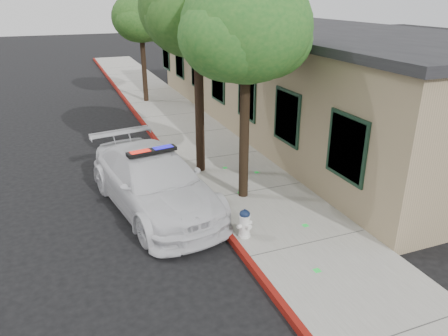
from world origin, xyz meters
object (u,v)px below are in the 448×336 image
police_car (154,181)px  street_tree_mid (197,13)px  fire_hydrant (245,223)px  street_tree_near (247,32)px  clapboard_building (302,76)px  street_tree_far (142,20)px

police_car → street_tree_mid: bearing=33.7°
fire_hydrant → street_tree_near: (0.88, 2.03, 4.09)m
street_tree_mid → clapboard_building: bearing=32.9°
clapboard_building → street_tree_far: bearing=131.7°
clapboard_building → street_tree_mid: size_ratio=3.28×
police_car → fire_hydrant: bearing=-67.7°
street_tree_mid → street_tree_near: bearing=-76.9°
street_tree_mid → street_tree_far: size_ratio=1.17×
street_tree_near → street_tree_far: bearing=90.6°
street_tree_mid → street_tree_far: street_tree_mid is taller
clapboard_building → police_car: bearing=-144.2°
clapboard_building → fire_hydrant: size_ratio=29.47×
street_tree_near → street_tree_far: 12.45m
fire_hydrant → street_tree_near: street_tree_near is taller
clapboard_building → street_tree_near: (-5.46, -6.17, 2.47)m
street_tree_near → street_tree_mid: bearing=103.1°
clapboard_building → street_tree_far: (-5.60, 6.28, 2.11)m
clapboard_building → street_tree_near: 8.60m
fire_hydrant → street_tree_near: size_ratio=0.12×
clapboard_building → street_tree_mid: bearing=-147.1°
fire_hydrant → street_tree_far: bearing=72.6°
street_tree_near → street_tree_far: (-0.13, 12.45, -0.35)m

